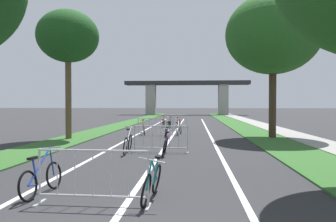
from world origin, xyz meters
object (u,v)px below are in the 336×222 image
tree_left_pine_far (68,37)px  bicycle_blue_4 (42,178)px  bicycle_green_0 (166,130)px  bicycle_purple_1 (165,145)px  crowd_barrier_nearest (93,178)px  bicycle_yellow_9 (144,129)px  crowd_barrier_second (161,139)px  bicycle_silver_5 (128,143)px  bicycle_red_6 (179,123)px  bicycle_teal_2 (152,182)px  crowd_barrier_fourth (174,121)px  crowd_barrier_third (155,127)px  bicycle_black_7 (170,124)px  tree_right_oak_near (273,34)px  bicycle_white_3 (179,129)px  bicycle_orange_8 (163,123)px

tree_left_pine_far → bicycle_blue_4: tree_left_pine_far is taller
bicycle_green_0 → bicycle_purple_1: bearing=-92.0°
crowd_barrier_nearest → bicycle_yellow_9: crowd_barrier_nearest is taller
crowd_barrier_second → bicycle_yellow_9: (-1.82, 7.17, -0.14)m
bicycle_silver_5 → bicycle_yellow_9: (-0.58, 7.56, -0.01)m
bicycle_red_6 → bicycle_yellow_9: bicycle_yellow_9 is taller
tree_left_pine_far → bicycle_purple_1: 9.01m
bicycle_teal_2 → bicycle_yellow_9: bearing=-75.4°
bicycle_purple_1 → bicycle_blue_4: size_ratio=1.08×
bicycle_silver_5 → tree_left_pine_far: bearing=130.8°
crowd_barrier_nearest → bicycle_purple_1: bearing=82.4°
crowd_barrier_fourth → crowd_barrier_second: bearing=-88.5°
crowd_barrier_third → bicycle_purple_1: size_ratio=1.27×
crowd_barrier_nearest → bicycle_blue_4: 1.43m
crowd_barrier_third → crowd_barrier_nearest: bearing=-88.1°
crowd_barrier_second → crowd_barrier_fourth: (-0.35, 13.29, 0.00)m
bicycle_purple_1 → bicycle_green_0: bearing=94.0°
bicycle_black_7 → bicycle_teal_2: bearing=-97.1°
tree_left_pine_far → bicycle_purple_1: tree_left_pine_far is taller
tree_right_oak_near → bicycle_black_7: size_ratio=5.00×
crowd_barrier_third → bicycle_white_3: size_ratio=1.27×
bicycle_black_7 → bicycle_green_0: bearing=-97.7°
tree_right_oak_near → bicycle_purple_1: 9.94m
bicycle_white_3 → bicycle_blue_4: 13.44m
bicycle_purple_1 → bicycle_red_6: (-0.16, 14.37, -0.01)m
bicycle_white_3 → bicycle_red_6: bicycle_white_3 is taller
crowd_barrier_second → bicycle_orange_8: 13.82m
tree_left_pine_far → bicycle_teal_2: (5.89, -10.47, -5.11)m
bicycle_teal_2 → bicycle_silver_5: bearing=-68.9°
crowd_barrier_nearest → crowd_barrier_third: (-0.45, 13.29, 0.00)m
bicycle_purple_1 → bicycle_red_6: bicycle_purple_1 is taller
bicycle_teal_2 → bicycle_white_3: (-0.11, 13.43, 0.00)m
tree_right_oak_near → bicycle_teal_2: (-5.17, -12.01, -5.39)m
crowd_barrier_fourth → bicycle_orange_8: 0.99m
tree_left_pine_far → bicycle_blue_4: bearing=-71.0°
tree_right_oak_near → bicycle_red_6: bearing=124.8°
crowd_barrier_second → bicycle_green_0: size_ratio=1.21×
bicycle_teal_2 → bicycle_silver_5: 6.08m
crowd_barrier_second → bicycle_orange_8: size_ratio=1.29×
bicycle_green_0 → bicycle_black_7: bicycle_green_0 is taller
bicycle_yellow_9 → bicycle_black_7: bearing=66.5°
crowd_barrier_second → bicycle_silver_5: (-1.23, -0.39, -0.13)m
bicycle_teal_2 → crowd_barrier_fourth: bearing=-82.7°
bicycle_teal_2 → bicycle_blue_4: (-2.34, 0.17, -0.01)m
bicycle_silver_5 → bicycle_red_6: 14.24m
tree_left_pine_far → bicycle_silver_5: bearing=-47.9°
tree_right_oak_near → bicycle_white_3: bearing=165.0°
tree_right_oak_near → bicycle_green_0: 8.03m
tree_left_pine_far → crowd_barrier_fourth: 11.49m
bicycle_red_6 → bicycle_black_7: (-0.69, -1.08, 0.01)m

